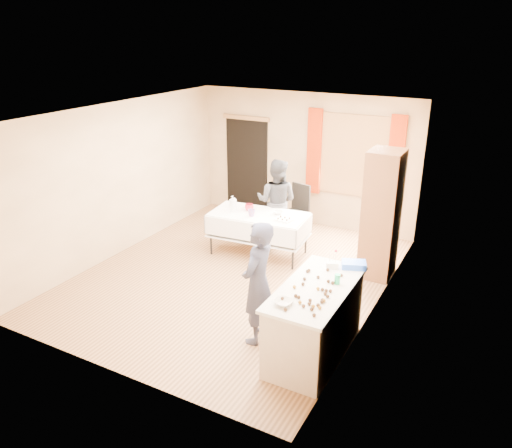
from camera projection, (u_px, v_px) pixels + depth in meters
The scene contains 29 objects.
floor at pixel (235, 276), 8.05m from camera, with size 4.50×5.50×0.02m, color #9E7047.
ceiling at pixel (232, 112), 7.09m from camera, with size 4.50×5.50×0.02m, color white.
wall_back at pixel (305, 159), 9.83m from camera, with size 4.50×0.02×2.60m, color tan.
wall_front at pixel (102, 272), 5.31m from camera, with size 4.50×0.02×2.60m, color tan.
wall_left at pixel (121, 179), 8.57m from camera, with size 0.02×5.50×2.60m, color tan.
wall_right at pixel (381, 225), 6.58m from camera, with size 0.02×5.50×2.60m, color tan.
window_frame at pixel (354, 156), 9.29m from camera, with size 1.32×0.06×1.52m, color olive.
window_pane at pixel (354, 156), 9.27m from camera, with size 1.20×0.02×1.40m, color white.
curtain_left at pixel (314, 152), 9.59m from camera, with size 0.28×0.06×1.65m, color #A32706.
curtain_right at pixel (395, 161), 8.90m from camera, with size 0.28×0.06×1.65m, color #A32706.
doorway at pixel (247, 166), 10.49m from camera, with size 0.95×0.04×2.00m, color black.
door_lintel at pixel (246, 118), 10.09m from camera, with size 1.05×0.06×0.08m, color olive.
cabinet at pixel (381, 215), 7.72m from camera, with size 0.50×0.60×2.04m, color brown.
counter at pixel (315, 321), 5.98m from camera, with size 0.76×1.60×0.91m.
party_table at pixel (259, 230), 8.66m from camera, with size 1.74×1.00×0.75m.
chair at pixel (295, 220), 9.53m from camera, with size 0.48×0.48×0.98m.
girl at pixel (258, 283), 6.12m from camera, with size 0.41×0.60×1.60m, color #272940.
woman at pixel (276, 201), 9.05m from camera, with size 0.85×0.71×1.57m, color black.
soda_can at pixel (337, 279), 5.86m from camera, with size 0.07×0.07×0.12m, color #199156.
mixing_bowl at pixel (283, 302), 5.44m from camera, with size 0.23×0.23×0.05m, color white.
foam_block at pixel (332, 265), 6.26m from camera, with size 0.15×0.10×0.08m, color white.
blue_basket at pixel (354, 265), 6.27m from camera, with size 0.30×0.20×0.08m, color blue.
pitcher at pixel (233, 206), 8.60m from camera, with size 0.11×0.11×0.22m, color silver.
cup_red at pixel (249, 207), 8.67m from camera, with size 0.18×0.18×0.12m, color #B31A2D.
cup_rainbow at pixel (251, 213), 8.41m from camera, with size 0.17×0.17×0.12m, color red.
small_bowl at pixel (278, 213), 8.53m from camera, with size 0.22×0.22×0.05m, color white.
pastry_tray at pixel (284, 220), 8.26m from camera, with size 0.28×0.20×0.02m, color white.
bottle at pixel (233, 201), 8.88m from camera, with size 0.09×0.09×0.19m, color white.
cake_balls at pixel (313, 293), 5.63m from camera, with size 0.50×1.14×0.04m.
Camera 1 is at (3.70, -6.17, 3.73)m, focal length 35.00 mm.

